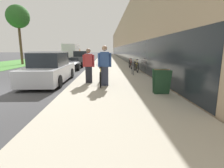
{
  "coord_description": "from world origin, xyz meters",
  "views": [
    {
      "loc": [
        4.9,
        -6.39,
        1.73
      ],
      "look_at": [
        5.45,
        11.6,
        -1.83
      ],
      "focal_mm": 28.0,
      "sensor_mm": 36.0,
      "label": 1
    }
  ],
  "objects_px": {
    "person_rider": "(105,66)",
    "vintage_roadster_curbside": "(72,64)",
    "cruiser_bike_nearest": "(136,66)",
    "cruiser_bike_middle": "(130,64)",
    "moving_truck": "(72,51)",
    "person_bystander": "(89,66)",
    "tandem_bicycle": "(101,76)",
    "bike_rack_hoop": "(133,67)",
    "street_tree_far": "(18,17)",
    "sandwich_board_sign": "(161,81)",
    "parked_sedan_curbside": "(50,69)",
    "parked_sedan_far": "(81,58)"
  },
  "relations": [
    {
      "from": "person_rider",
      "to": "vintage_roadster_curbside",
      "type": "height_order",
      "value": "person_rider"
    },
    {
      "from": "person_rider",
      "to": "cruiser_bike_nearest",
      "type": "height_order",
      "value": "person_rider"
    },
    {
      "from": "cruiser_bike_middle",
      "to": "moving_truck",
      "type": "height_order",
      "value": "moving_truck"
    },
    {
      "from": "person_bystander",
      "to": "moving_truck",
      "type": "distance_m",
      "value": 26.73
    },
    {
      "from": "tandem_bicycle",
      "to": "cruiser_bike_middle",
      "type": "distance_m",
      "value": 7.11
    },
    {
      "from": "bike_rack_hoop",
      "to": "cruiser_bike_middle",
      "type": "relative_size",
      "value": 0.47
    },
    {
      "from": "person_bystander",
      "to": "vintage_roadster_curbside",
      "type": "bearing_deg",
      "value": 107.27
    },
    {
      "from": "person_rider",
      "to": "vintage_roadster_curbside",
      "type": "xyz_separation_m",
      "value": [
        -3.03,
        7.88,
        -0.59
      ]
    },
    {
      "from": "cruiser_bike_nearest",
      "to": "cruiser_bike_middle",
      "type": "distance_m",
      "value": 2.15
    },
    {
      "from": "street_tree_far",
      "to": "sandwich_board_sign",
      "type": "bearing_deg",
      "value": -51.15
    },
    {
      "from": "tandem_bicycle",
      "to": "cruiser_bike_middle",
      "type": "height_order",
      "value": "cruiser_bike_middle"
    },
    {
      "from": "bike_rack_hoop",
      "to": "vintage_roadster_curbside",
      "type": "height_order",
      "value": "vintage_roadster_curbside"
    },
    {
      "from": "cruiser_bike_middle",
      "to": "parked_sedan_curbside",
      "type": "xyz_separation_m",
      "value": [
        -5.0,
        -5.51,
        0.2
      ]
    },
    {
      "from": "cruiser_bike_nearest",
      "to": "street_tree_far",
      "type": "height_order",
      "value": "street_tree_far"
    },
    {
      "from": "person_rider",
      "to": "bike_rack_hoop",
      "type": "xyz_separation_m",
      "value": [
        1.77,
        3.41,
        -0.37
      ]
    },
    {
      "from": "bike_rack_hoop",
      "to": "street_tree_far",
      "type": "height_order",
      "value": "street_tree_far"
    },
    {
      "from": "parked_sedan_far",
      "to": "moving_truck",
      "type": "relative_size",
      "value": 0.61
    },
    {
      "from": "tandem_bicycle",
      "to": "street_tree_far",
      "type": "xyz_separation_m",
      "value": [
        -9.7,
        13.0,
        4.81
      ]
    },
    {
      "from": "tandem_bicycle",
      "to": "bike_rack_hoop",
      "type": "height_order",
      "value": "tandem_bicycle"
    },
    {
      "from": "person_bystander",
      "to": "parked_sedan_curbside",
      "type": "xyz_separation_m",
      "value": [
        -2.11,
        0.88,
        -0.26
      ]
    },
    {
      "from": "tandem_bicycle",
      "to": "vintage_roadster_curbside",
      "type": "xyz_separation_m",
      "value": [
        -2.85,
        7.6,
        -0.07
      ]
    },
    {
      "from": "street_tree_far",
      "to": "moving_truck",
      "type": "bearing_deg",
      "value": 76.44
    },
    {
      "from": "cruiser_bike_middle",
      "to": "vintage_roadster_curbside",
      "type": "bearing_deg",
      "value": 170.48
    },
    {
      "from": "cruiser_bike_middle",
      "to": "moving_truck",
      "type": "relative_size",
      "value": 0.27
    },
    {
      "from": "bike_rack_hoop",
      "to": "cruiser_bike_middle",
      "type": "height_order",
      "value": "cruiser_bike_middle"
    },
    {
      "from": "tandem_bicycle",
      "to": "vintage_roadster_curbside",
      "type": "relative_size",
      "value": 0.6
    },
    {
      "from": "cruiser_bike_middle",
      "to": "person_rider",
      "type": "bearing_deg",
      "value": -106.73
    },
    {
      "from": "person_bystander",
      "to": "street_tree_far",
      "type": "distance_m",
      "value": 16.18
    },
    {
      "from": "person_bystander",
      "to": "moving_truck",
      "type": "relative_size",
      "value": 0.24
    },
    {
      "from": "sandwich_board_sign",
      "to": "person_bystander",
      "type": "bearing_deg",
      "value": 142.46
    },
    {
      "from": "street_tree_far",
      "to": "cruiser_bike_middle",
      "type": "bearing_deg",
      "value": -27.59
    },
    {
      "from": "parked_sedan_curbside",
      "to": "vintage_roadster_curbside",
      "type": "distance_m",
      "value": 6.38
    },
    {
      "from": "parked_sedan_curbside",
      "to": "vintage_roadster_curbside",
      "type": "height_order",
      "value": "parked_sedan_curbside"
    },
    {
      "from": "cruiser_bike_nearest",
      "to": "parked_sedan_far",
      "type": "distance_m",
      "value": 10.46
    },
    {
      "from": "sandwich_board_sign",
      "to": "parked_sedan_far",
      "type": "distance_m",
      "value": 16.3
    },
    {
      "from": "cruiser_bike_nearest",
      "to": "moving_truck",
      "type": "height_order",
      "value": "moving_truck"
    },
    {
      "from": "bike_rack_hoop",
      "to": "moving_truck",
      "type": "xyz_separation_m",
      "value": [
        -8.4,
        23.3,
        0.74
      ]
    },
    {
      "from": "cruiser_bike_middle",
      "to": "vintage_roadster_curbside",
      "type": "xyz_separation_m",
      "value": [
        -5.14,
        0.86,
        -0.07
      ]
    },
    {
      "from": "cruiser_bike_middle",
      "to": "street_tree_far",
      "type": "relative_size",
      "value": 0.27
    },
    {
      "from": "bike_rack_hoop",
      "to": "vintage_roadster_curbside",
      "type": "relative_size",
      "value": 0.22
    },
    {
      "from": "moving_truck",
      "to": "street_tree_far",
      "type": "distance_m",
      "value": 14.36
    },
    {
      "from": "parked_sedan_curbside",
      "to": "person_bystander",
      "type": "bearing_deg",
      "value": -22.54
    },
    {
      "from": "sandwich_board_sign",
      "to": "moving_truck",
      "type": "distance_m",
      "value": 29.6
    },
    {
      "from": "person_rider",
      "to": "parked_sedan_curbside",
      "type": "distance_m",
      "value": 3.27
    },
    {
      "from": "parked_sedan_curbside",
      "to": "moving_truck",
      "type": "bearing_deg",
      "value": 98.46
    },
    {
      "from": "bike_rack_hoop",
      "to": "moving_truck",
      "type": "relative_size",
      "value": 0.13
    },
    {
      "from": "vintage_roadster_curbside",
      "to": "parked_sedan_far",
      "type": "xyz_separation_m",
      "value": [
        0.0,
        6.04,
        0.27
      ]
    },
    {
      "from": "bike_rack_hoop",
      "to": "parked_sedan_far",
      "type": "xyz_separation_m",
      "value": [
        -4.79,
        10.51,
        0.05
      ]
    },
    {
      "from": "bike_rack_hoop",
      "to": "tandem_bicycle",
      "type": "bearing_deg",
      "value": -121.92
    },
    {
      "from": "bike_rack_hoop",
      "to": "vintage_roadster_curbside",
      "type": "distance_m",
      "value": 6.56
    }
  ]
}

